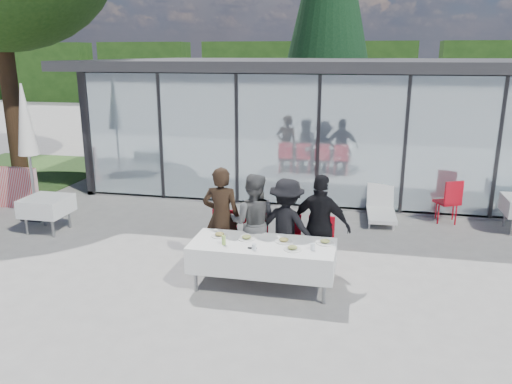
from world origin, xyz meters
TOP-DOWN VIEW (x-y plane):
  - ground at (0.00, 0.00)m, footprint 90.00×90.00m
  - pavilion at (2.00, 8.16)m, footprint 14.80×8.80m
  - treeline at (-2.00, 28.00)m, footprint 62.50×2.00m
  - dining_table at (0.59, -0.33)m, footprint 2.26×0.96m
  - diner_a at (-0.26, 0.33)m, footprint 0.69×0.69m
  - diner_chair_a at (-0.26, 0.42)m, footprint 0.44×0.44m
  - diner_b at (0.30, 0.33)m, footprint 0.85×0.85m
  - diner_chair_b at (0.30, 0.42)m, footprint 0.44×0.44m
  - diner_c at (0.87, 0.33)m, footprint 1.31×1.31m
  - diner_chair_c at (0.87, 0.42)m, footprint 0.44×0.44m
  - diner_d at (1.44, 0.33)m, footprint 1.24×1.24m
  - diner_chair_d at (1.44, 0.42)m, footprint 0.44×0.44m
  - plate_a at (-0.15, -0.18)m, footprint 0.27×0.27m
  - plate_b at (0.31, -0.22)m, footprint 0.27×0.27m
  - plate_c at (0.91, -0.21)m, footprint 0.27×0.27m
  - plate_d at (1.55, -0.14)m, footprint 0.27×0.27m
  - plate_extra at (1.09, -0.50)m, footprint 0.27×0.27m
  - juice_bottle at (0.02, -0.52)m, footprint 0.06×0.06m
  - drinking_glasses at (0.95, -0.54)m, footprint 0.93×0.26m
  - folded_eyeglasses at (0.48, -0.58)m, footprint 0.14×0.03m
  - spare_table_left at (-4.31, 1.28)m, footprint 0.86×0.86m
  - spare_chair_b at (3.97, 3.59)m, footprint 0.59×0.59m
  - market_umbrella at (-5.09, 1.98)m, footprint 0.50×0.50m
  - lounger at (2.52, 3.56)m, footprint 0.65×1.35m
  - grass_patch at (-8.50, 6.00)m, footprint 5.00×5.00m

SIDE VIEW (x-z plane):
  - ground at x=0.00m, z-range 0.00..0.00m
  - grass_patch at x=-8.50m, z-range 0.00..0.02m
  - lounger at x=2.52m, z-range -0.10..0.62m
  - diner_chair_a at x=-0.26m, z-range 0.05..1.03m
  - diner_chair_b at x=0.30m, z-range 0.05..1.03m
  - diner_chair_c at x=0.87m, z-range 0.05..1.03m
  - diner_chair_d at x=1.44m, z-range 0.05..1.03m
  - spare_chair_b at x=3.97m, z-range 0.05..1.03m
  - dining_table at x=0.59m, z-range 0.16..0.91m
  - spare_table_left at x=-4.31m, z-range 0.18..0.92m
  - folded_eyeglasses at x=0.48m, z-range 0.75..0.76m
  - plate_a at x=-0.15m, z-range 0.74..0.81m
  - plate_b at x=0.31m, z-range 0.74..0.81m
  - plate_c at x=0.91m, z-range 0.74..0.81m
  - plate_d at x=1.55m, z-range 0.74..0.81m
  - plate_extra at x=1.09m, z-range 0.74..0.81m
  - drinking_glasses at x=0.95m, z-range 0.75..0.85m
  - diner_c at x=0.87m, z-range 0.00..1.64m
  - juice_bottle at x=0.02m, z-range 0.75..0.90m
  - diner_b at x=0.30m, z-range 0.00..1.69m
  - diner_d at x=1.44m, z-range 0.00..1.73m
  - diner_a at x=-0.26m, z-range 0.00..1.78m
  - market_umbrella at x=-5.09m, z-range 0.51..3.51m
  - pavilion at x=2.00m, z-range 0.43..3.87m
  - treeline at x=-2.00m, z-range 0.00..4.40m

